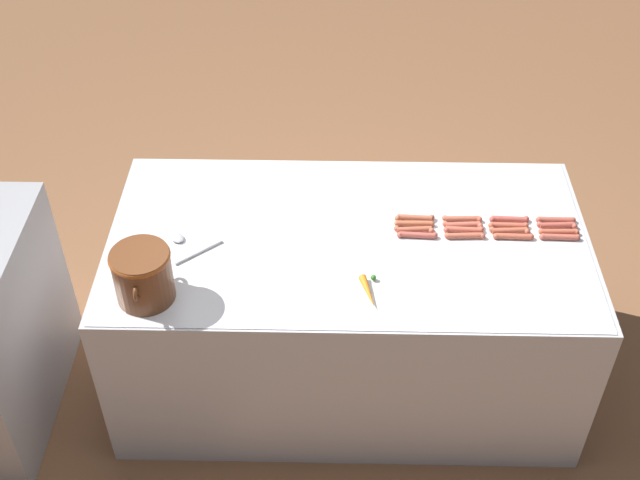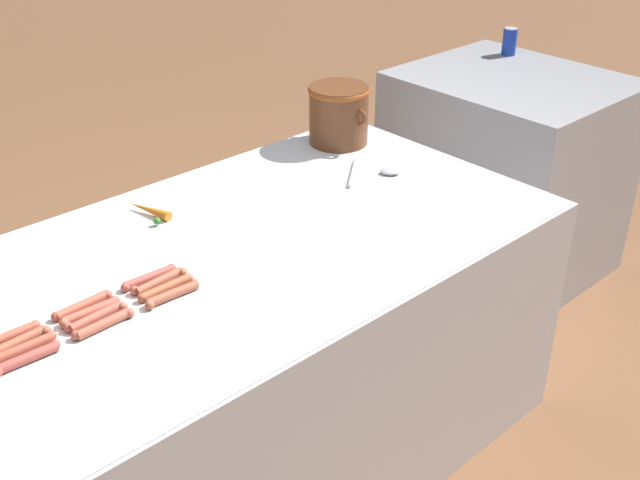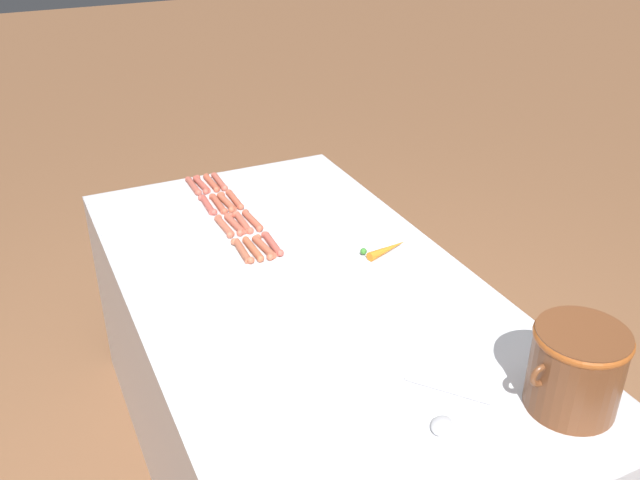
{
  "view_description": "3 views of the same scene",
  "coord_description": "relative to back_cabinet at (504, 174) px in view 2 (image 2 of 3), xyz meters",
  "views": [
    {
      "loc": [
        -2.54,
        0.07,
        3.08
      ],
      "look_at": [
        -0.04,
        0.12,
        0.85
      ],
      "focal_mm": 46.03,
      "sensor_mm": 36.0,
      "label": 1
    },
    {
      "loc": [
        1.62,
        -1.14,
        1.98
      ],
      "look_at": [
        0.14,
        0.22,
        0.84
      ],
      "focal_mm": 43.8,
      "sensor_mm": 36.0,
      "label": 2
    },
    {
      "loc": [
        0.75,
        1.7,
        2.02
      ],
      "look_at": [
        -0.11,
        -0.13,
        0.92
      ],
      "focal_mm": 39.19,
      "sensor_mm": 36.0,
      "label": 3
    }
  ],
  "objects": [
    {
      "name": "ground_plane",
      "position": [
        0.23,
        -1.71,
        -0.46
      ],
      "size": [
        20.0,
        20.0,
        0.0
      ],
      "primitive_type": "plane",
      "color": "brown"
    },
    {
      "name": "griddle_counter",
      "position": [
        0.23,
        -1.71,
        -0.04
      ],
      "size": [
        1.06,
        1.99,
        0.84
      ],
      "color": "#BCBCC1",
      "rests_on": "ground_plane"
    },
    {
      "name": "back_cabinet",
      "position": [
        0.0,
        0.0,
        0.0
      ],
      "size": [
        0.92,
        0.79,
        0.92
      ],
      "primitive_type": "cube",
      "color": "#A0A0A4",
      "rests_on": "ground_plane"
    },
    {
      "name": "hot_dog_1",
      "position": [
        0.23,
        -2.38,
        0.39
      ],
      "size": [
        0.03,
        0.17,
        0.03
      ],
      "color": "#BE5840",
      "rests_on": "griddle_counter"
    },
    {
      "name": "hot_dog_2",
      "position": [
        0.23,
        -2.19,
        0.39
      ],
      "size": [
        0.03,
        0.17,
        0.03
      ],
      "color": "#BE5A42",
      "rests_on": "griddle_counter"
    },
    {
      "name": "hot_dog_3",
      "position": [
        0.23,
        -1.99,
        0.39
      ],
      "size": [
        0.03,
        0.17,
        0.03
      ],
      "color": "#B85346",
      "rests_on": "griddle_counter"
    },
    {
      "name": "hot_dog_5",
      "position": [
        0.26,
        -2.37,
        0.39
      ],
      "size": [
        0.03,
        0.17,
        0.03
      ],
      "color": "#B65A40",
      "rests_on": "griddle_counter"
    },
    {
      "name": "hot_dog_6",
      "position": [
        0.27,
        -2.18,
        0.39
      ],
      "size": [
        0.03,
        0.17,
        0.03
      ],
      "color": "#BE5B46",
      "rests_on": "griddle_counter"
    },
    {
      "name": "hot_dog_7",
      "position": [
        0.26,
        -1.98,
        0.39
      ],
      "size": [
        0.04,
        0.17,
        0.03
      ],
      "color": "#B55A41",
      "rests_on": "griddle_counter"
    },
    {
      "name": "hot_dog_9",
      "position": [
        0.3,
        -2.37,
        0.39
      ],
      "size": [
        0.03,
        0.17,
        0.03
      ],
      "color": "#BB563F",
      "rests_on": "griddle_counter"
    },
    {
      "name": "hot_dog_10",
      "position": [
        0.3,
        -2.18,
        0.39
      ],
      "size": [
        0.04,
        0.17,
        0.03
      ],
      "color": "#BC5B47",
      "rests_on": "griddle_counter"
    },
    {
      "name": "hot_dog_11",
      "position": [
        0.3,
        -1.98,
        0.39
      ],
      "size": [
        0.03,
        0.17,
        0.03
      ],
      "color": "#B75D3D",
      "rests_on": "griddle_counter"
    },
    {
      "name": "hot_dog_13",
      "position": [
        0.34,
        -2.38,
        0.39
      ],
      "size": [
        0.03,
        0.17,
        0.03
      ],
      "color": "#BA5045",
      "rests_on": "griddle_counter"
    },
    {
      "name": "hot_dog_14",
      "position": [
        0.34,
        -2.19,
        0.39
      ],
      "size": [
        0.03,
        0.17,
        0.03
      ],
      "color": "#BA5D46",
      "rests_on": "griddle_counter"
    },
    {
      "name": "hot_dog_15",
      "position": [
        0.34,
        -1.99,
        0.39
      ],
      "size": [
        0.03,
        0.17,
        0.03
      ],
      "color": "#B25C42",
      "rests_on": "griddle_counter"
    },
    {
      "name": "bean_pot",
      "position": [
        -0.13,
        -0.94,
        0.5
      ],
      "size": [
        0.28,
        0.23,
        0.22
      ],
      "color": "brown",
      "rests_on": "griddle_counter"
    },
    {
      "name": "serving_spoon",
      "position": [
        0.17,
        -1.04,
        0.39
      ],
      "size": [
        0.2,
        0.23,
        0.02
      ],
      "color": "#B7B7BC",
      "rests_on": "griddle_counter"
    },
    {
      "name": "carrot",
      "position": [
        -0.11,
        -1.78,
        0.4
      ],
      "size": [
        0.18,
        0.07,
        0.03
      ],
      "color": "orange",
      "rests_on": "griddle_counter"
    },
    {
      "name": "soda_can",
      "position": [
        -0.23,
        0.26,
        0.52
      ],
      "size": [
        0.07,
        0.07,
        0.12
      ],
      "color": "#1938B2",
      "rests_on": "back_cabinet"
    }
  ]
}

